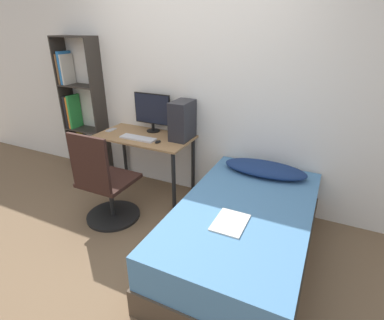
# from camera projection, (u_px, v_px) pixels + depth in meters

# --- Properties ---
(ground_plane) EXTENTS (14.00, 14.00, 0.00)m
(ground_plane) POSITION_uv_depth(u_px,v_px,m) (124.00, 259.00, 2.71)
(ground_plane) COLOR brown
(wall_back) EXTENTS (8.00, 0.05, 2.50)m
(wall_back) POSITION_uv_depth(u_px,v_px,m) (194.00, 91.00, 3.40)
(wall_back) COLOR silver
(wall_back) RESTS_ON ground_plane
(desk) EXTENTS (1.14, 0.59, 0.74)m
(desk) POSITION_uv_depth(u_px,v_px,m) (145.00, 145.00, 3.59)
(desk) COLOR #997047
(desk) RESTS_ON ground_plane
(bookshelf) EXTENTS (0.60, 0.24, 1.82)m
(bookshelf) POSITION_uv_depth(u_px,v_px,m) (78.00, 113.00, 4.12)
(bookshelf) COLOR #2D2823
(bookshelf) RESTS_ON ground_plane
(office_chair) EXTENTS (0.58, 0.58, 1.02)m
(office_chair) POSITION_uv_depth(u_px,v_px,m) (106.00, 189.00, 3.10)
(office_chair) COLOR black
(office_chair) RESTS_ON ground_plane
(bed) EXTENTS (1.10, 1.89, 0.54)m
(bed) POSITION_uv_depth(u_px,v_px,m) (243.00, 233.00, 2.63)
(bed) COLOR #4C3D2D
(bed) RESTS_ON ground_plane
(pillow) EXTENTS (0.84, 0.36, 0.11)m
(pillow) POSITION_uv_depth(u_px,v_px,m) (265.00, 169.00, 3.06)
(pillow) COLOR navy
(pillow) RESTS_ON bed
(magazine) EXTENTS (0.24, 0.32, 0.01)m
(magazine) POSITION_uv_depth(u_px,v_px,m) (230.00, 222.00, 2.31)
(magazine) COLOR silver
(magazine) RESTS_ON bed
(monitor) EXTENTS (0.49, 0.16, 0.46)m
(monitor) POSITION_uv_depth(u_px,v_px,m) (152.00, 111.00, 3.60)
(monitor) COLOR black
(monitor) RESTS_ON desk
(keyboard) EXTENTS (0.43, 0.13, 0.02)m
(keyboard) POSITION_uv_depth(u_px,v_px,m) (138.00, 138.00, 3.44)
(keyboard) COLOR silver
(keyboard) RESTS_ON desk
(pc_tower) EXTENTS (0.20, 0.32, 0.44)m
(pc_tower) POSITION_uv_depth(u_px,v_px,m) (182.00, 120.00, 3.37)
(pc_tower) COLOR #232328
(pc_tower) RESTS_ON desk
(mouse) EXTENTS (0.06, 0.09, 0.02)m
(mouse) POSITION_uv_depth(u_px,v_px,m) (158.00, 142.00, 3.34)
(mouse) COLOR black
(mouse) RESTS_ON desk
(phone) EXTENTS (0.07, 0.14, 0.01)m
(phone) POSITION_uv_depth(u_px,v_px,m) (111.00, 130.00, 3.73)
(phone) COLOR #B7B7BC
(phone) RESTS_ON desk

